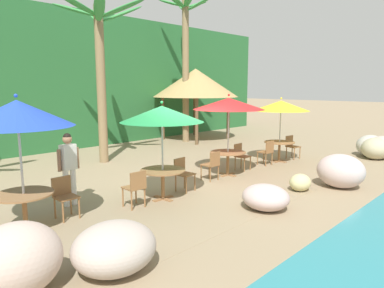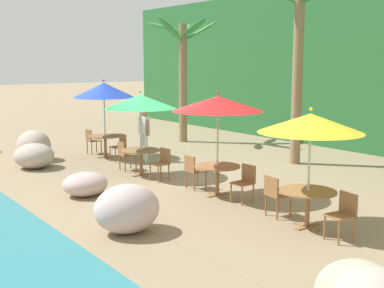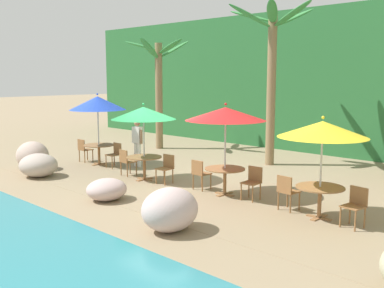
% 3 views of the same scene
% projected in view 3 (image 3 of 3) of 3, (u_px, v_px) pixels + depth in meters
% --- Properties ---
extents(ground_plane, '(120.00, 120.00, 0.00)m').
position_uv_depth(ground_plane, '(170.00, 183.00, 13.87)').
color(ground_plane, '#937F60').
extents(terrace_deck, '(18.00, 5.20, 0.01)m').
position_uv_depth(terrace_deck, '(170.00, 183.00, 13.87)').
color(terrace_deck, '#937F60').
rests_on(terrace_deck, ground).
extents(foliage_backdrop, '(28.00, 2.40, 6.00)m').
position_uv_depth(foliage_backdrop, '(320.00, 81.00, 19.85)').
color(foliage_backdrop, '#286633').
rests_on(foliage_backdrop, ground).
extents(rock_seawall, '(17.41, 2.62, 0.99)m').
position_uv_depth(rock_seawall, '(153.00, 197.00, 10.73)').
color(rock_seawall, '#BFAEA0').
rests_on(rock_seawall, ground).
extents(umbrella_blue, '(2.03, 2.03, 2.62)m').
position_uv_depth(umbrella_blue, '(98.00, 103.00, 16.45)').
color(umbrella_blue, silver).
rests_on(umbrella_blue, ground).
extents(dining_table_blue, '(1.10, 1.10, 0.74)m').
position_uv_depth(dining_table_blue, '(99.00, 148.00, 16.69)').
color(dining_table_blue, olive).
rests_on(dining_table_blue, ground).
extents(chair_blue_seaward, '(0.42, 0.43, 0.87)m').
position_uv_depth(chair_blue_seaward, '(115.00, 153.00, 16.19)').
color(chair_blue_seaward, olive).
rests_on(chair_blue_seaward, ground).
extents(chair_blue_inland, '(0.42, 0.43, 0.87)m').
position_uv_depth(chair_blue_inland, '(84.00, 149.00, 17.22)').
color(chair_blue_inland, olive).
rests_on(chair_blue_inland, ground).
extents(umbrella_green, '(2.01, 2.01, 2.41)m').
position_uv_depth(umbrella_green, '(144.00, 113.00, 14.01)').
color(umbrella_green, silver).
rests_on(umbrella_green, ground).
extents(dining_table_green, '(1.10, 1.10, 0.74)m').
position_uv_depth(dining_table_green, '(144.00, 161.00, 14.23)').
color(dining_table_green, olive).
rests_on(dining_table_green, ground).
extents(chair_green_seaward, '(0.45, 0.46, 0.87)m').
position_uv_depth(chair_green_seaward, '(166.00, 167.00, 13.78)').
color(chair_green_seaward, olive).
rests_on(chair_green_seaward, ground).
extents(chair_green_inland, '(0.44, 0.45, 0.87)m').
position_uv_depth(chair_green_inland, '(126.00, 160.00, 14.80)').
color(chair_green_inland, olive).
rests_on(chair_green_inland, ground).
extents(umbrella_red, '(2.18, 2.18, 2.52)m').
position_uv_depth(umbrella_red, '(226.00, 114.00, 12.19)').
color(umbrella_red, silver).
rests_on(umbrella_red, ground).
extents(dining_table_red, '(1.10, 1.10, 0.74)m').
position_uv_depth(dining_table_red, '(225.00, 173.00, 12.43)').
color(dining_table_red, olive).
rests_on(dining_table_red, ground).
extents(chair_red_seaward, '(0.44, 0.45, 0.87)m').
position_uv_depth(chair_red_seaward, '(253.00, 180.00, 11.95)').
color(chair_red_seaward, olive).
rests_on(chair_red_seaward, ground).
extents(chair_red_inland, '(0.42, 0.43, 0.87)m').
position_uv_depth(chair_red_inland, '(200.00, 172.00, 12.96)').
color(chair_red_inland, olive).
rests_on(chair_red_inland, ground).
extents(umbrella_yellow, '(2.01, 2.01, 2.35)m').
position_uv_depth(umbrella_yellow, '(323.00, 129.00, 10.15)').
color(umbrella_yellow, silver).
rests_on(umbrella_yellow, ground).
extents(dining_table_yellow, '(1.10, 1.10, 0.74)m').
position_uv_depth(dining_table_yellow, '(320.00, 192.00, 10.36)').
color(dining_table_yellow, olive).
rests_on(dining_table_yellow, ground).
extents(chair_yellow_seaward, '(0.47, 0.48, 0.87)m').
position_uv_depth(chair_yellow_seaward, '(356.00, 204.00, 9.77)').
color(chair_yellow_seaward, olive).
rests_on(chair_yellow_seaward, ground).
extents(chair_yellow_inland, '(0.45, 0.46, 0.87)m').
position_uv_depth(chair_yellow_inland, '(287.00, 190.00, 10.95)').
color(chair_yellow_inland, olive).
rests_on(chair_yellow_inland, ground).
extents(palm_tree_nearest, '(2.78, 2.82, 4.82)m').
position_uv_depth(palm_tree_nearest, '(159.00, 77.00, 20.09)').
color(palm_tree_nearest, olive).
rests_on(palm_tree_nearest, ground).
extents(palm_tree_second, '(3.46, 3.21, 5.70)m').
position_uv_depth(palm_tree_second, '(272.00, 57.00, 16.22)').
color(palm_tree_second, olive).
rests_on(palm_tree_second, ground).
extents(waiter_in_white, '(0.52, 0.25, 1.70)m').
position_uv_depth(waiter_in_white, '(137.00, 139.00, 16.27)').
color(waiter_in_white, white).
rests_on(waiter_in_white, ground).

